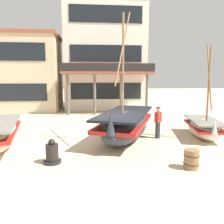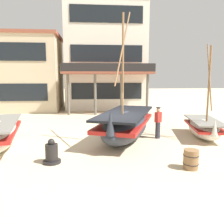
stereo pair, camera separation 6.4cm
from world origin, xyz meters
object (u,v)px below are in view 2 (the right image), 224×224
at_px(capstan_winch, 52,153).
at_px(wooden_barrel, 191,159).
at_px(harbor_building_annex, 12,73).
at_px(fisherman_by_hull, 158,123).
at_px(fishing_boat_far_right, 204,127).
at_px(fishing_boat_centre_large, 126,124).
at_px(harbor_building_main, 105,57).

distance_m(capstan_winch, wooden_barrel, 5.11).
distance_m(capstan_winch, harbor_building_annex, 16.77).
bearing_deg(capstan_winch, fisherman_by_hull, 32.16).
relative_size(fisherman_by_hull, capstan_winch, 1.78).
bearing_deg(fishing_boat_far_right, harbor_building_annex, 139.56).
height_order(fishing_boat_centre_large, harbor_building_main, harbor_building_main).
height_order(harbor_building_main, harbor_building_annex, harbor_building_main).
distance_m(fishing_boat_centre_large, fishing_boat_far_right, 4.32).
bearing_deg(harbor_building_main, fishing_boat_far_right, -70.88).
relative_size(fishing_boat_centre_large, fisherman_by_hull, 3.90).
height_order(fishing_boat_centre_large, fisherman_by_hull, fishing_boat_centre_large).
xyz_separation_m(fishing_boat_centre_large, wooden_barrel, (1.75, -4.03, -0.46)).
relative_size(fisherman_by_hull, wooden_barrel, 2.41).
relative_size(fishing_boat_centre_large, capstan_winch, 6.94).
distance_m(fisherman_by_hull, wooden_barrel, 4.18).
bearing_deg(fishing_boat_centre_large, wooden_barrel, -66.55).
height_order(capstan_winch, wooden_barrel, capstan_winch).
xyz_separation_m(fishing_boat_far_right, capstan_winch, (-7.58, -3.14, -0.19)).
xyz_separation_m(fishing_boat_centre_large, capstan_winch, (-3.27, -3.04, -0.44)).
bearing_deg(fishing_boat_centre_large, capstan_winch, -137.02).
height_order(fishing_boat_centre_large, harbor_building_annex, harbor_building_annex).
height_order(capstan_winch, harbor_building_main, harbor_building_main).
distance_m(fishing_boat_far_right, harbor_building_annex, 18.72).
bearing_deg(wooden_barrel, capstan_winch, 168.84).
xyz_separation_m(capstan_winch, harbor_building_main, (2.95, 16.48, 5.14)).
bearing_deg(fisherman_by_hull, fishing_boat_centre_large, -176.21).
bearing_deg(capstan_winch, wooden_barrel, -11.16).
relative_size(fisherman_by_hull, harbor_building_main, 0.15).
bearing_deg(fisherman_by_hull, fishing_boat_far_right, -0.41).
relative_size(fishing_boat_far_right, fisherman_by_hull, 2.95).
relative_size(fishing_boat_far_right, harbor_building_annex, 0.51).
distance_m(fishing_boat_far_right, capstan_winch, 8.20).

